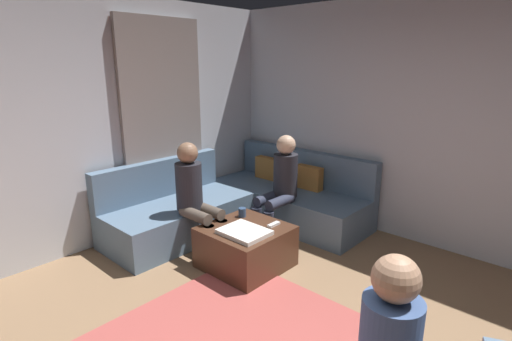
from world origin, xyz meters
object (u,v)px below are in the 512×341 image
Objects in this scene: ottoman at (246,247)px; game_remote at (274,224)px; sectional_couch at (243,204)px; person_on_couch_back at (280,183)px; person_on_couch_side at (195,195)px; coffee_mug at (242,212)px.

game_remote reaches higher than ottoman.
sectional_couch is 17.00× the size of game_remote.
sectional_couch is 0.67m from person_on_couch_back.
sectional_couch is at bearing 5.74° from person_on_couch_back.
ottoman is (0.75, -0.73, -0.07)m from sectional_couch.
person_on_couch_back and person_on_couch_side have the same top height.
coffee_mug is 0.63m from person_on_couch_back.
person_on_couch_back is at bearing 156.43° from person_on_couch_side.
person_on_couch_side is at bearing -80.28° from sectional_couch.
person_on_couch_side is at bearing -155.47° from game_remote.
ottoman is at bearing -39.29° from coffee_mug.
person_on_couch_side is (0.15, -0.86, 0.38)m from sectional_couch.
coffee_mug reaches higher than game_remote.
person_on_couch_back is 1.00× the size of person_on_couch_side.
sectional_couch is 26.84× the size of coffee_mug.
person_on_couch_side is (-0.78, -0.36, 0.23)m from game_remote.
game_remote is at bearing -28.68° from sectional_couch.
sectional_couch is at bearing 135.77° from ottoman.
person_on_couch_back is (-0.20, 0.78, 0.45)m from ottoman.
sectional_couch is 0.78m from coffee_mug.
ottoman is at bearing 104.26° from person_on_couch_back.
game_remote is at bearing 114.53° from person_on_couch_side.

